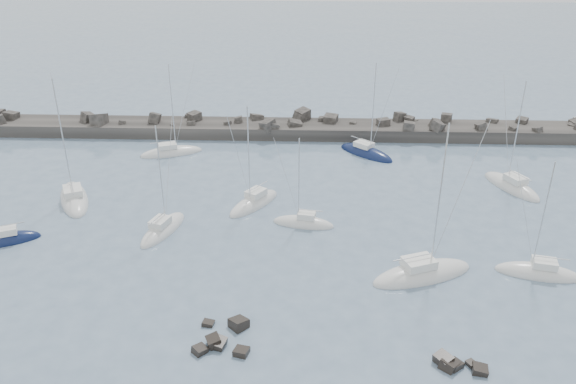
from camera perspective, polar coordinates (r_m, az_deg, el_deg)
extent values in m
plane|color=slate|center=(52.63, -0.86, -8.36)|extent=(400.00, 400.00, 0.00)
cube|color=black|center=(45.04, -7.16, -15.04)|extent=(1.58, 1.57, 1.25)
cube|color=black|center=(44.25, -4.76, -15.88)|extent=(1.31, 1.32, 0.65)
cube|color=black|center=(44.74, -8.94, -15.60)|extent=(1.45, 1.39, 0.83)
cube|color=black|center=(47.28, -8.11, -13.20)|extent=(1.09, 0.98, 0.80)
cube|color=black|center=(45.09, -7.51, -14.91)|extent=(1.51, 1.53, 1.29)
cube|color=black|center=(46.70, -5.03, -13.34)|extent=(1.85, 2.04, 1.48)
cube|color=black|center=(44.66, 16.02, -16.65)|extent=(1.83, 1.74, 1.34)
cube|color=black|center=(44.93, 18.89, -16.78)|extent=(1.34, 1.25, 0.83)
cube|color=black|center=(45.35, 18.11, -16.37)|extent=(0.92, 0.91, 0.71)
cube|color=black|center=(44.80, 16.53, -16.48)|extent=(1.56, 1.54, 0.73)
cube|color=black|center=(44.83, 15.50, -16.24)|extent=(1.69, 1.74, 1.32)
cube|color=#2E2B29|center=(87.19, -4.51, 6.01)|extent=(115.00, 6.00, 3.20)
cube|color=#2E2B29|center=(98.35, -26.29, 6.82)|extent=(2.39, 2.06, 2.05)
cube|color=#2E2B29|center=(89.83, 12.68, 6.98)|extent=(1.32, 1.34, 0.71)
cube|color=#2E2B29|center=(99.28, -27.23, 7.00)|extent=(1.93, 2.04, 1.61)
cube|color=#2E2B29|center=(92.50, -19.68, 7.05)|extent=(2.74, 2.61, 2.17)
cube|color=#2E2B29|center=(87.94, 1.51, 7.84)|extent=(2.66, 2.89, 2.16)
cube|color=#2E2B29|center=(92.43, 20.01, 6.68)|extent=(2.14, 2.12, 1.30)
cube|color=#2E2B29|center=(89.76, -18.74, 6.19)|extent=(0.91, 1.19, 1.14)
cube|color=#2E2B29|center=(89.79, 21.88, 5.98)|extent=(1.52, 1.54, 1.01)
cube|color=#2E2B29|center=(86.66, 9.65, 6.95)|extent=(2.12, 1.79, 1.36)
cube|color=#2E2B29|center=(88.34, 19.02, 6.23)|extent=(1.75, 1.90, 1.83)
cube|color=#2E2B29|center=(90.57, 24.02, 5.73)|extent=(1.58, 1.65, 1.36)
cube|color=#2E2B29|center=(95.69, 26.79, 5.94)|extent=(1.38, 1.52, 1.15)
cube|color=#2E2B29|center=(89.15, 11.26, 7.48)|extent=(2.11, 2.07, 1.70)
cube|color=#2E2B29|center=(93.73, 22.65, 6.60)|extent=(2.14, 2.22, 1.45)
cube|color=#2E2B29|center=(88.61, -3.20, 7.52)|extent=(2.52, 2.64, 1.74)
cube|color=#2E2B29|center=(87.15, -5.02, 7.28)|extent=(1.39, 1.49, 1.38)
cube|color=#2E2B29|center=(90.33, 15.78, 7.17)|extent=(2.02, 2.16, 1.73)
cube|color=#2E2B29|center=(90.50, -10.16, 7.57)|extent=(1.13, 1.17, 0.93)
cube|color=#2E2B29|center=(86.88, 6.58, 6.87)|extent=(1.28, 1.27, 1.02)
cube|color=#2E2B29|center=(87.40, 14.77, 6.63)|extent=(2.15, 2.06, 2.04)
cube|color=#2E2B29|center=(88.91, 12.21, 7.20)|extent=(1.74, 1.77, 1.20)
cube|color=#2E2B29|center=(87.25, -11.48, 6.45)|extent=(1.56, 1.49, 1.19)
cube|color=#2E2B29|center=(86.28, -6.14, 6.91)|extent=(1.27, 1.11, 1.00)
cube|color=#2E2B29|center=(87.44, -0.27, 7.07)|extent=(1.28, 1.19, 0.84)
cube|color=#2E2B29|center=(85.26, 0.68, 6.88)|extent=(2.44, 1.98, 1.84)
cube|color=#2E2B29|center=(87.62, 3.58, 7.23)|extent=(1.63, 1.45, 1.46)
cube|color=#2E2B29|center=(87.15, 4.36, 7.32)|extent=(2.41, 2.48, 1.77)
cube|color=#2E2B29|center=(86.19, 14.96, 6.41)|extent=(2.72, 2.52, 2.22)
cube|color=#2E2B29|center=(89.80, -16.51, 6.72)|extent=(1.42, 1.58, 1.23)
cube|color=#2E2B29|center=(84.07, -1.32, 6.66)|extent=(1.53, 1.15, 1.24)
cube|color=#2E2B29|center=(85.29, 12.18, 6.49)|extent=(1.98, 1.84, 1.65)
cube|color=#2E2B29|center=(90.55, -18.64, 6.91)|extent=(2.67, 2.99, 2.63)
cube|color=#2E2B29|center=(88.81, -9.47, 7.53)|extent=(2.42, 2.49, 1.67)
cube|color=#2E2B29|center=(88.93, -13.39, 7.29)|extent=(1.87, 1.94, 2.17)
cube|color=#2E2B29|center=(87.55, 1.19, 7.52)|extent=(2.59, 2.38, 2.05)
cube|color=#2E2B29|center=(86.85, -5.12, 6.91)|extent=(1.40, 1.36, 1.18)
cube|color=#2E2B29|center=(84.20, -2.05, 6.77)|extent=(2.80, 2.66, 2.07)
cube|color=#2E2B29|center=(86.92, -9.77, 6.72)|extent=(1.39, 1.31, 1.46)
ellipsoid|color=silver|center=(70.49, -20.88, -0.78)|extent=(7.05, 10.16, 2.46)
cube|color=white|center=(69.45, -21.03, 0.12)|extent=(2.99, 3.34, 0.78)
cylinder|color=silver|center=(68.38, -21.93, 5.27)|extent=(0.13, 0.13, 13.26)
cylinder|color=silver|center=(68.53, -21.07, 0.43)|extent=(1.82, 3.58, 0.11)
ellipsoid|color=#0F1A40|center=(64.38, -26.78, -4.52)|extent=(7.10, 4.76, 1.97)
cube|color=white|center=(63.81, -26.69, -3.55)|extent=(2.31, 2.05, 0.70)
cylinder|color=silver|center=(63.47, -26.38, -2.97)|extent=(2.53, 1.23, 0.10)
ellipsoid|color=silver|center=(60.93, -12.57, -3.85)|extent=(4.72, 8.22, 2.10)
cube|color=white|center=(60.05, -12.87, -2.99)|extent=(2.18, 2.58, 0.70)
cylinder|color=silver|center=(58.67, -12.82, 1.70)|extent=(0.12, 0.12, 10.60)
cylinder|color=silver|center=(59.35, -13.21, -2.68)|extent=(1.06, 3.02, 0.10)
ellipsoid|color=silver|center=(80.98, -11.75, 3.85)|extent=(9.09, 5.61, 2.14)
cube|color=white|center=(80.50, -12.14, 4.62)|extent=(2.90, 2.50, 0.66)
cylinder|color=silver|center=(78.84, -11.69, 8.48)|extent=(0.11, 0.11, 11.74)
cylinder|color=silver|center=(80.23, -12.61, 4.97)|extent=(3.28, 1.33, 0.09)
ellipsoid|color=silver|center=(60.72, 1.57, -3.29)|extent=(6.95, 3.22, 1.92)
cube|color=white|center=(60.12, 1.90, -2.36)|extent=(2.08, 1.66, 0.67)
cylinder|color=silver|center=(58.42, 1.12, 1.34)|extent=(0.12, 0.12, 9.03)
cylinder|color=silver|center=(59.75, 2.35, -1.88)|extent=(2.65, 0.57, 0.10)
ellipsoid|color=silver|center=(64.96, -3.48, -1.28)|extent=(6.63, 8.13, 2.24)
cube|color=white|center=(64.64, -3.28, -0.10)|extent=(2.63, 2.80, 0.76)
cylinder|color=silver|center=(61.85, -4.02, 3.81)|extent=(0.13, 0.13, 10.96)
cylinder|color=silver|center=(64.73, -2.98, 0.65)|extent=(1.91, 2.75, 0.11)
ellipsoid|color=silver|center=(53.84, 13.46, -8.24)|extent=(10.53, 6.55, 2.54)
cube|color=white|center=(52.80, 13.15, -7.02)|extent=(3.37, 2.91, 0.80)
cylinder|color=silver|center=(50.39, 15.14, -0.57)|extent=(0.14, 0.14, 13.61)
cylinder|color=silver|center=(52.08, 12.57, -6.48)|extent=(3.80, 1.56, 0.11)
ellipsoid|color=#0F1A40|center=(79.90, 7.93, 3.85)|extent=(8.38, 8.07, 2.24)
cube|color=white|center=(79.68, 7.73, 4.80)|extent=(3.04, 3.00, 0.71)
cylinder|color=silver|center=(77.20, 8.66, 8.49)|extent=(0.12, 0.12, 11.99)
cylinder|color=silver|center=(79.80, 7.41, 5.36)|extent=(2.67, 2.49, 0.10)
ellipsoid|color=silver|center=(57.46, 24.01, -7.62)|extent=(7.99, 3.91, 2.09)
cube|color=white|center=(56.92, 24.61, -6.60)|extent=(2.42, 1.95, 0.70)
cylinder|color=silver|center=(54.48, 24.51, -2.20)|extent=(0.12, 0.12, 10.34)
cylinder|color=silver|center=(56.71, 25.26, -6.08)|extent=(3.02, 0.73, 0.10)
ellipsoid|color=silver|center=(74.24, 21.72, 0.42)|extent=(6.37, 9.33, 2.35)
cube|color=white|center=(73.42, 22.13, 1.26)|extent=(2.72, 3.05, 0.77)
cylinder|color=silver|center=(72.19, 22.24, 5.73)|extent=(0.13, 0.13, 12.15)
cylinder|color=silver|center=(72.75, 22.56, 1.57)|extent=(1.64, 3.30, 0.11)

